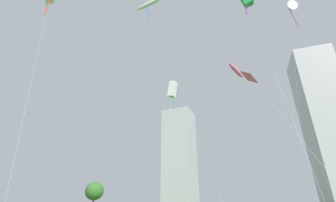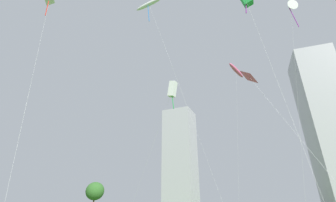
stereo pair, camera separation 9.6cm
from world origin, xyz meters
TOP-DOWN VIEW (x-y plane):
  - kite_flying_1 at (1.77, 12.42)m, footprint 9.42×4.51m
  - kite_flying_3 at (18.30, 20.20)m, footprint 5.42×2.87m
  - kite_flying_4 at (11.48, 10.03)m, footprint 5.11×11.70m
  - kite_flying_5 at (8.24, 25.82)m, footprint 4.02×3.90m
  - kite_flying_6 at (-9.53, 0.57)m, footprint 5.61×2.18m
  - kite_flying_8 at (-2.52, 12.54)m, footprint 11.99×3.32m
  - park_tree_0 at (-25.50, 29.92)m, footprint 3.96×3.96m
  - distant_highrise_0 at (-39.74, 110.00)m, footprint 17.11×15.32m
  - distant_highrise_1 at (37.44, 131.61)m, footprint 23.07×27.11m

SIDE VIEW (x-z plane):
  - park_tree_0 at x=-25.50m, z-range 1.61..8.63m
  - kite_flying_4 at x=11.48m, z-range 6.47..20.86m
  - kite_flying_1 at x=1.77m, z-range 7.27..24.12m
  - kite_flying_5 at x=8.24m, z-range 11.62..37.05m
  - kite_flying_6 at x=-9.53m, z-range 11.91..37.68m
  - distant_highrise_0 at x=-39.74m, z-range 0.00..55.27m
  - kite_flying_3 at x=18.30m, z-range 14.41..45.12m
  - kite_flying_8 at x=-2.52m, z-range 16.15..49.76m
  - distant_highrise_1 at x=37.44m, z-range 0.00..85.07m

